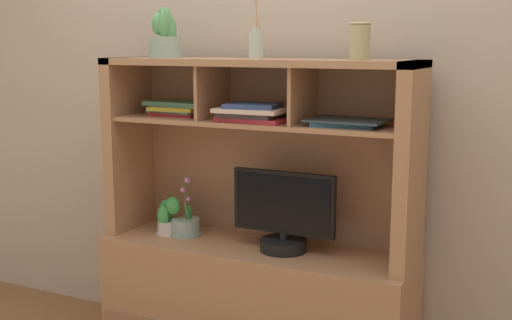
{
  "coord_description": "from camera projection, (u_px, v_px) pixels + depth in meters",
  "views": [
    {
      "loc": [
        1.23,
        -2.53,
        1.46
      ],
      "look_at": [
        0.0,
        0.0,
        0.96
      ],
      "focal_mm": 45.7,
      "sensor_mm": 36.0,
      "label": 1
    }
  ],
  "objects": [
    {
      "name": "magazine_stack_centre",
      "position": [
        347.0,
        122.0,
        2.65
      ],
      "size": [
        0.32,
        0.24,
        0.03
      ],
      "color": "#295373",
      "rests_on": "media_console"
    },
    {
      "name": "magazine_stack_right",
      "position": [
        253.0,
        113.0,
        2.79
      ],
      "size": [
        0.31,
        0.24,
        0.08
      ],
      "color": "#AD2A38",
      "rests_on": "media_console"
    },
    {
      "name": "back_wall",
      "position": [
        280.0,
        58.0,
        3.01
      ],
      "size": [
        6.0,
        0.02,
        2.8
      ],
      "primitive_type": "cube",
      "color": "#B3A28F",
      "rests_on": "ground"
    },
    {
      "name": "tv_monitor",
      "position": [
        284.0,
        217.0,
        2.82
      ],
      "size": [
        0.47,
        0.21,
        0.35
      ],
      "color": "black",
      "rests_on": "media_console"
    },
    {
      "name": "ceramic_vase",
      "position": [
        360.0,
        41.0,
        2.56
      ],
      "size": [
        0.09,
        0.09,
        0.15
      ],
      "color": "tan",
      "rests_on": "media_console"
    },
    {
      "name": "potted_orchid",
      "position": [
        186.0,
        226.0,
        3.08
      ],
      "size": [
        0.15,
        0.15,
        0.28
      ],
      "color": "#88A095",
      "rests_on": "media_console"
    },
    {
      "name": "potted_succulent",
      "position": [
        165.0,
        38.0,
        2.97
      ],
      "size": [
        0.16,
        0.16,
        0.23
      ],
      "color": "#89A191",
      "rests_on": "media_console"
    },
    {
      "name": "diffuser_bottle",
      "position": [
        256.0,
        44.0,
        2.78
      ],
      "size": [
        0.06,
        0.06,
        0.31
      ],
      "color": "#AABCAE",
      "rests_on": "media_console"
    },
    {
      "name": "media_console",
      "position": [
        257.0,
        275.0,
        2.96
      ],
      "size": [
        1.42,
        0.48,
        1.4
      ],
      "color": "#A57652",
      "rests_on": "ground"
    },
    {
      "name": "potted_fern",
      "position": [
        168.0,
        218.0,
        3.09
      ],
      "size": [
        0.13,
        0.11,
        0.18
      ],
      "color": "beige",
      "rests_on": "media_console"
    },
    {
      "name": "magazine_stack_left",
      "position": [
        181.0,
        108.0,
        3.03
      ],
      "size": [
        0.36,
        0.24,
        0.07
      ],
      "color": "#A32932",
      "rests_on": "media_console"
    }
  ]
}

